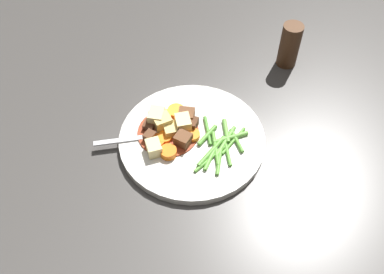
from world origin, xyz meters
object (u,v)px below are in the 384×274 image
(meat_chunk_1, at_px, (191,124))
(meat_chunk_2, at_px, (186,116))
(potato_chunk_1, at_px, (183,124))
(meat_chunk_4, at_px, (149,126))
(potato_chunk_0, at_px, (154,148))
(potato_chunk_4, at_px, (170,130))
(pepper_mill, at_px, (290,45))
(carrot_slice_6, at_px, (176,111))
(dinner_plate, at_px, (192,139))
(potato_chunk_2, at_px, (157,117))
(meat_chunk_0, at_px, (150,137))
(meat_chunk_3, at_px, (183,140))
(carrot_slice_3, at_px, (168,152))
(potato_chunk_3, at_px, (162,122))
(fork, at_px, (143,137))
(carrot_slice_0, at_px, (157,141))
(carrot_slice_1, at_px, (193,136))
(carrot_slice_2, at_px, (166,115))
(carrot_slice_4, at_px, (154,115))
(carrot_slice_5, at_px, (165,137))

(meat_chunk_1, relative_size, meat_chunk_2, 0.81)
(potato_chunk_1, xyz_separation_m, meat_chunk_4, (0.06, 0.03, -0.01))
(potato_chunk_0, distance_m, meat_chunk_2, 0.10)
(potato_chunk_4, relative_size, pepper_mill, 0.30)
(carrot_slice_6, relative_size, potato_chunk_4, 1.12)
(dinner_plate, distance_m, potato_chunk_2, 0.08)
(potato_chunk_2, bearing_deg, carrot_slice_6, -121.35)
(potato_chunk_4, bearing_deg, potato_chunk_0, 80.16)
(meat_chunk_0, bearing_deg, meat_chunk_3, -165.08)
(carrot_slice_3, relative_size, potato_chunk_2, 0.91)
(dinner_plate, xyz_separation_m, pepper_mill, (-0.10, -0.29, 0.04))
(carrot_slice_3, distance_m, potato_chunk_4, 0.05)
(carrot_slice_3, distance_m, carrot_slice_6, 0.10)
(potato_chunk_0, xyz_separation_m, potato_chunk_2, (0.03, -0.07, 0.00))
(potato_chunk_3, bearing_deg, fork, 61.71)
(carrot_slice_0, xyz_separation_m, carrot_slice_1, (-0.06, -0.04, 0.00))
(dinner_plate, bearing_deg, meat_chunk_0, 28.13)
(meat_chunk_3, distance_m, fork, 0.08)
(carrot_slice_6, bearing_deg, carrot_slice_1, 141.47)
(dinner_plate, bearing_deg, carrot_slice_2, -21.32)
(carrot_slice_4, relative_size, potato_chunk_4, 0.82)
(potato_chunk_4, relative_size, meat_chunk_0, 1.43)
(carrot_slice_4, distance_m, meat_chunk_2, 0.06)
(pepper_mill, bearing_deg, potato_chunk_2, 57.63)
(potato_chunk_4, height_order, meat_chunk_3, meat_chunk_3)
(meat_chunk_4, bearing_deg, potato_chunk_3, -145.84)
(carrot_slice_4, xyz_separation_m, potato_chunk_4, (-0.05, 0.02, 0.00))
(carrot_slice_1, height_order, potato_chunk_1, potato_chunk_1)
(carrot_slice_5, relative_size, potato_chunk_4, 0.92)
(dinner_plate, relative_size, potato_chunk_2, 8.17)
(carrot_slice_4, bearing_deg, carrot_slice_3, 132.64)
(carrot_slice_6, height_order, potato_chunk_3, potato_chunk_3)
(meat_chunk_1, distance_m, meat_chunk_3, 0.04)
(carrot_slice_6, bearing_deg, pepper_mill, -122.53)
(carrot_slice_3, distance_m, meat_chunk_0, 0.05)
(dinner_plate, distance_m, meat_chunk_0, 0.08)
(fork, distance_m, pepper_mill, 0.38)
(carrot_slice_5, relative_size, meat_chunk_4, 1.34)
(carrot_slice_6, bearing_deg, potato_chunk_2, 58.65)
(meat_chunk_2, bearing_deg, potato_chunk_3, 44.16)
(carrot_slice_0, relative_size, carrot_slice_4, 1.22)
(carrot_slice_3, xyz_separation_m, potato_chunk_1, (0.00, -0.07, 0.01))
(fork, bearing_deg, carrot_slice_3, 166.04)
(carrot_slice_5, distance_m, pepper_mill, 0.35)
(potato_chunk_0, bearing_deg, potato_chunk_1, -109.96)
(potato_chunk_4, distance_m, meat_chunk_2, 0.05)
(carrot_slice_3, bearing_deg, potato_chunk_3, -54.77)
(meat_chunk_1, xyz_separation_m, meat_chunk_4, (0.07, 0.04, -0.00))
(carrot_slice_1, relative_size, potato_chunk_4, 0.99)
(potato_chunk_4, relative_size, meat_chunk_4, 1.47)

